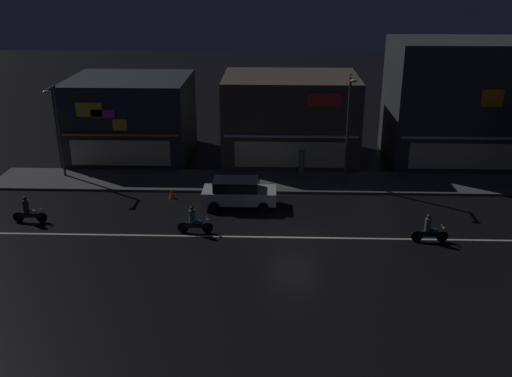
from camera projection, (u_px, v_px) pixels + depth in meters
The scene contains 14 objects.
ground_plane at pixel (295, 238), 29.93m from camera, with size 140.00×140.00×0.00m, color black.
lane_divider_stripe at pixel (295, 237), 29.92m from camera, with size 36.98×0.16×0.01m, color beige.
sidewalk_far at pixel (291, 182), 37.50m from camera, with size 38.92×3.91×0.14m, color #4C4C4F.
storefront_left_block at pixel (131, 117), 42.15m from camera, with size 8.58×7.66×5.77m.
storefront_center_block at pixel (455, 102), 40.59m from camera, with size 9.17×6.92×8.57m.
storefront_right_block at pixel (290, 117), 41.50m from camera, with size 9.54×7.13×6.04m.
streetlamp_west at pixel (57, 123), 36.89m from camera, with size 0.44×1.64×6.11m.
streetlamp_mid at pixel (349, 121), 35.56m from camera, with size 0.44×1.64×7.03m.
pedestrian_on_sidewalk at pixel (302, 163), 37.94m from camera, with size 0.39×0.39×2.00m.
parked_car_near_kerb at pixel (238, 192), 33.55m from camera, with size 4.30×1.98×1.67m.
motorcycle_lead at pixel (429, 230), 29.29m from camera, with size 1.90×0.60×1.52m.
motorcycle_following at pixel (28, 212), 31.51m from camera, with size 1.90×0.60×1.52m.
motorcycle_opposite_lane at pixel (194, 222), 30.26m from camera, with size 1.90×0.60×1.52m.
traffic_cone at pixel (172, 194), 34.94m from camera, with size 0.36×0.36×0.55m, color orange.
Camera 1 is at (-1.15, -27.00, 13.26)m, focal length 40.14 mm.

